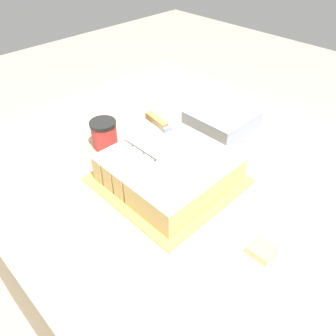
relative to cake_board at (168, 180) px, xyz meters
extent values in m
plane|color=#9E9384|center=(0.04, 0.09, -0.92)|extent=(8.00, 8.00, 0.00)
cube|color=tan|center=(0.04, 0.09, -0.46)|extent=(1.40, 1.10, 0.92)
cube|color=gold|center=(0.00, 0.00, 0.00)|extent=(0.36, 0.35, 0.01)
cube|color=tan|center=(0.00, 0.06, 0.04)|extent=(0.31, 0.18, 0.08)
cube|color=white|center=(0.00, 0.06, 0.08)|extent=(0.31, 0.18, 0.01)
cube|color=tan|center=(0.07, -0.09, 0.04)|extent=(0.16, 0.12, 0.08)
cube|color=white|center=(0.07, -0.09, 0.08)|extent=(0.16, 0.12, 0.01)
cube|color=tan|center=(-0.13, -0.09, 0.04)|extent=(0.04, 0.11, 0.08)
cube|color=white|center=(-0.13, -0.09, 0.08)|extent=(0.04, 0.11, 0.01)
cube|color=tan|center=(-0.08, -0.09, 0.04)|extent=(0.04, 0.11, 0.08)
cube|color=white|center=(-0.08, -0.09, 0.08)|extent=(0.04, 0.11, 0.01)
cube|color=tan|center=(-0.04, -0.09, 0.04)|extent=(0.04, 0.11, 0.08)
cube|color=white|center=(-0.04, -0.09, 0.08)|extent=(0.04, 0.11, 0.01)
cube|color=silver|center=(0.01, 0.07, 0.09)|extent=(0.22, 0.06, 0.00)
cube|color=slate|center=(-0.09, 0.09, 0.09)|extent=(0.02, 0.03, 0.02)
cube|color=olive|center=(-0.14, 0.09, 0.10)|extent=(0.10, 0.04, 0.02)
cylinder|color=#B23333|center=(-0.27, -0.02, 0.04)|extent=(0.08, 0.08, 0.08)
cylinder|color=black|center=(-0.27, -0.02, 0.08)|extent=(0.09, 0.09, 0.01)
cube|color=white|center=(0.33, -0.03, 0.00)|extent=(0.15, 0.15, 0.01)
cube|color=tan|center=(0.33, -0.03, 0.01)|extent=(0.05, 0.05, 0.02)
cube|color=#8C99B2|center=(-0.06, 0.32, 0.04)|extent=(0.19, 0.20, 0.08)
camera|label=1|loc=(0.51, -0.50, 0.63)|focal=35.00mm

